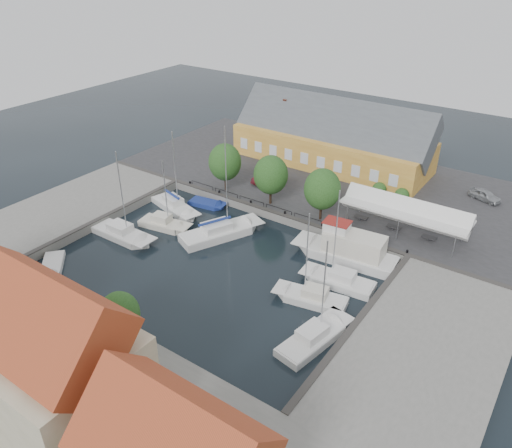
{
  "coord_description": "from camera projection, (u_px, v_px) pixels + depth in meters",
  "views": [
    {
      "loc": [
        28.04,
        -34.31,
        29.29
      ],
      "look_at": [
        0.0,
        6.0,
        1.5
      ],
      "focal_mm": 35.0,
      "sensor_mm": 36.0,
      "label": 1
    }
  ],
  "objects": [
    {
      "name": "ground",
      "position": [
        224.0,
        259.0,
        52.87
      ],
      "size": [
        140.0,
        140.0,
        0.0
      ],
      "primitive_type": "plane",
      "color": "black",
      "rests_on": "ground"
    },
    {
      "name": "north_quay",
      "position": [
        326.0,
        181.0,
        69.06
      ],
      "size": [
        56.0,
        26.0,
        1.0
      ],
      "primitive_type": "cube",
      "color": "#2D2D30",
      "rests_on": "ground"
    },
    {
      "name": "west_quay",
      "position": [
        75.0,
        207.0,
        62.13
      ],
      "size": [
        12.0,
        24.0,
        1.0
      ],
      "primitive_type": "cube",
      "color": "slate",
      "rests_on": "ground"
    },
    {
      "name": "east_quay",
      "position": [
        423.0,
        351.0,
        40.26
      ],
      "size": [
        12.0,
        24.0,
        1.0
      ],
      "primitive_type": "cube",
      "color": "slate",
      "rests_on": "ground"
    },
    {
      "name": "south_bank",
      "position": [
        52.0,
        380.0,
        37.62
      ],
      "size": [
        56.0,
        14.0,
        1.0
      ],
      "primitive_type": "cube",
      "color": "slate",
      "rests_on": "ground"
    },
    {
      "name": "quay_edge_fittings",
      "position": [
        250.0,
        232.0,
        55.73
      ],
      "size": [
        56.0,
        24.72,
        0.4
      ],
      "color": "#383533",
      "rests_on": "north_quay"
    },
    {
      "name": "warehouse",
      "position": [
        329.0,
        139.0,
        72.24
      ],
      "size": [
        28.56,
        14.0,
        9.55
      ],
      "color": "#C78930",
      "rests_on": "north_quay"
    },
    {
      "name": "tent_canopy",
      "position": [
        405.0,
        211.0,
        54.46
      ],
      "size": [
        14.0,
        4.0,
        2.83
      ],
      "color": "white",
      "rests_on": "north_quay"
    },
    {
      "name": "quay_trees",
      "position": [
        271.0,
        175.0,
        60.04
      ],
      "size": [
        18.2,
        4.2,
        6.3
      ],
      "color": "black",
      "rests_on": "north_quay"
    },
    {
      "name": "car_silver",
      "position": [
        485.0,
        195.0,
        62.39
      ],
      "size": [
        4.39,
        2.9,
        1.39
      ],
      "primitive_type": "imported",
      "rotation": [
        0.0,
        0.0,
        1.23
      ],
      "color": "#A1A4A8",
      "rests_on": "north_quay"
    },
    {
      "name": "car_red",
      "position": [
        267.0,
        176.0,
        67.2
      ],
      "size": [
        2.46,
        5.01,
        1.58
      ],
      "primitive_type": "imported",
      "rotation": [
        0.0,
        0.0,
        -0.17
      ],
      "color": "#57141C",
      "rests_on": "north_quay"
    },
    {
      "name": "center_sailboat",
      "position": [
        220.0,
        233.0,
        56.81
      ],
      "size": [
        6.72,
        10.1,
        13.46
      ],
      "color": "silver",
      "rests_on": "ground"
    },
    {
      "name": "trawler",
      "position": [
        348.0,
        251.0,
        52.31
      ],
      "size": [
        11.46,
        4.31,
        5.0
      ],
      "color": "silver",
      "rests_on": "ground"
    },
    {
      "name": "east_boat_a",
      "position": [
        339.0,
        282.0,
        48.85
      ],
      "size": [
        7.62,
        3.13,
        10.65
      ],
      "color": "silver",
      "rests_on": "ground"
    },
    {
      "name": "east_boat_b",
      "position": [
        312.0,
        299.0,
        46.5
      ],
      "size": [
        7.29,
        3.57,
        9.8
      ],
      "color": "silver",
      "rests_on": "ground"
    },
    {
      "name": "east_boat_c",
      "position": [
        314.0,
        339.0,
        41.84
      ],
      "size": [
        3.86,
        8.18,
        10.2
      ],
      "color": "silver",
      "rests_on": "ground"
    },
    {
      "name": "west_boat_a",
      "position": [
        175.0,
        208.0,
        62.55
      ],
      "size": [
        8.54,
        4.52,
        11.06
      ],
      "color": "silver",
      "rests_on": "ground"
    },
    {
      "name": "west_boat_b",
      "position": [
        164.0,
        225.0,
        58.66
      ],
      "size": [
        6.7,
        3.25,
        9.11
      ],
      "color": "beige",
      "rests_on": "ground"
    },
    {
      "name": "west_boat_c",
      "position": [
        123.0,
        235.0,
        56.67
      ],
      "size": [
        8.3,
        2.7,
        11.16
      ],
      "color": "silver",
      "rests_on": "ground"
    },
    {
      "name": "launch_sw",
      "position": [
        53.0,
        267.0,
        51.44
      ],
      "size": [
        5.11,
        4.96,
        0.98
      ],
      "color": "silver",
      "rests_on": "ground"
    },
    {
      "name": "launch_nw",
      "position": [
        207.0,
        205.0,
        63.66
      ],
      "size": [
        5.16,
        2.69,
        0.88
      ],
      "color": "navy",
      "rests_on": "ground"
    },
    {
      "name": "townhouses",
      "position": [
        24.0,
        356.0,
        32.44
      ],
      "size": [
        36.3,
        8.5,
        12.0
      ],
      "color": "beige",
      "rests_on": "south_bank"
    }
  ]
}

